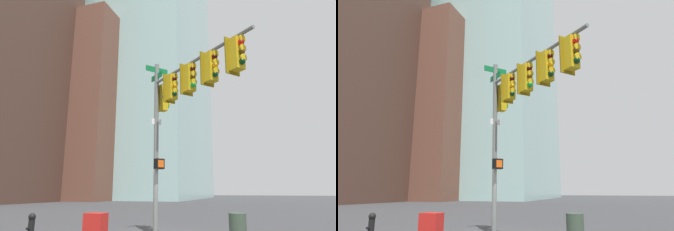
# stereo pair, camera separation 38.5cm
# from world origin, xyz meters

# --- Properties ---
(signal_pole_assembly) EXTENTS (3.98, 4.56, 6.95)m
(signal_pole_assembly) POSITION_xyz_m (1.05, 1.27, 5.09)
(signal_pole_assembly) COLOR slate
(signal_pole_assembly) RESTS_ON ground_plane
(fire_hydrant) EXTENTS (0.34, 0.26, 0.87)m
(fire_hydrant) POSITION_xyz_m (2.03, -4.12, 0.47)
(fire_hydrant) COLOR black
(fire_hydrant) RESTS_ON ground_plane
(litter_bin) EXTENTS (0.56, 0.56, 0.95)m
(litter_bin) POSITION_xyz_m (0.82, 3.04, 0.47)
(litter_bin) COLOR #384738
(litter_bin) RESTS_ON ground_plane
(building_brick_nearside) EXTENTS (18.84, 14.68, 56.23)m
(building_brick_nearside) POSITION_xyz_m (-21.44, -33.66, 28.11)
(building_brick_nearside) COLOR #4C3328
(building_brick_nearside) RESTS_ON ground_plane
(building_glass_tower) EXTENTS (30.54, 24.68, 68.27)m
(building_glass_tower) POSITION_xyz_m (-49.46, -21.79, 34.13)
(building_glass_tower) COLOR #9EC6C1
(building_glass_tower) RESTS_ON ground_plane
(building_brick_farside) EXTENTS (21.66, 14.09, 33.27)m
(building_brick_farside) POSITION_xyz_m (-39.31, -27.72, 16.63)
(building_brick_farside) COLOR brown
(building_brick_farside) RESTS_ON ground_plane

